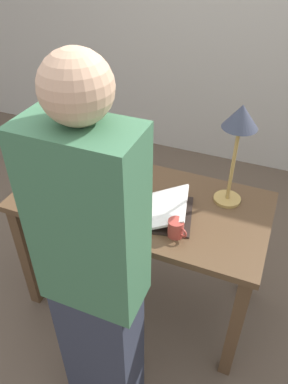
% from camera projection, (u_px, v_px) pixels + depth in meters
% --- Properties ---
extents(ground_plane, '(12.00, 12.00, 0.00)m').
position_uv_depth(ground_plane, '(142.00, 295.00, 2.37)').
color(ground_plane, brown).
extents(wall_back, '(8.00, 0.06, 2.60)m').
position_uv_depth(wall_back, '(231.00, 12.00, 2.92)').
color(wall_back, '#BCB7A8').
rests_on(wall_back, ground_plane).
extents(reading_desk, '(1.28, 0.64, 0.78)m').
position_uv_depth(reading_desk, '(141.00, 217.00, 1.97)').
color(reading_desk, brown).
rests_on(reading_desk, ground_plane).
extents(open_book, '(0.52, 0.39, 0.09)m').
position_uv_depth(open_book, '(144.00, 208.00, 1.80)').
color(open_book, black).
rests_on(open_book, reading_desk).
extents(book_stack_tall, '(0.22, 0.31, 0.18)m').
position_uv_depth(book_stack_tall, '(81.00, 163.00, 2.00)').
color(book_stack_tall, '#234C2D').
rests_on(book_stack_tall, reading_desk).
extents(book_standing_upright, '(0.03, 0.16, 0.21)m').
position_uv_depth(book_standing_upright, '(114.00, 166.00, 1.95)').
color(book_standing_upright, maroon).
rests_on(book_standing_upright, reading_desk).
extents(reading_lamp, '(0.16, 0.16, 0.52)m').
position_uv_depth(reading_lamp, '(239.00, 127.00, 1.64)').
color(reading_lamp, tan).
rests_on(reading_lamp, reading_desk).
extents(coffee_mug, '(0.10, 0.07, 0.08)m').
position_uv_depth(coffee_mug, '(176.00, 228.00, 1.66)').
color(coffee_mug, '#B74238').
rests_on(coffee_mug, reading_desk).
extents(pencil, '(0.08, 0.13, 0.01)m').
position_uv_depth(pencil, '(126.00, 236.00, 1.68)').
color(pencil, gold).
rests_on(pencil, reading_desk).
extents(person_reader, '(0.36, 0.22, 1.70)m').
position_uv_depth(person_reader, '(96.00, 285.00, 1.39)').
color(person_reader, '#2D3342').
rests_on(person_reader, ground_plane).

